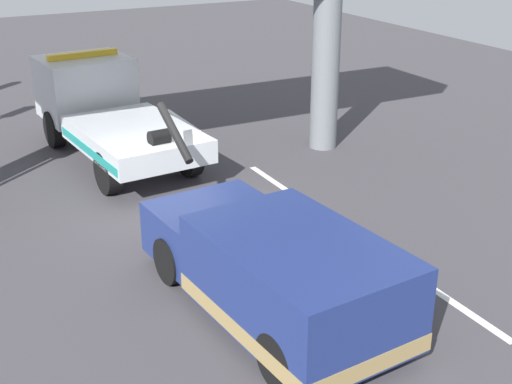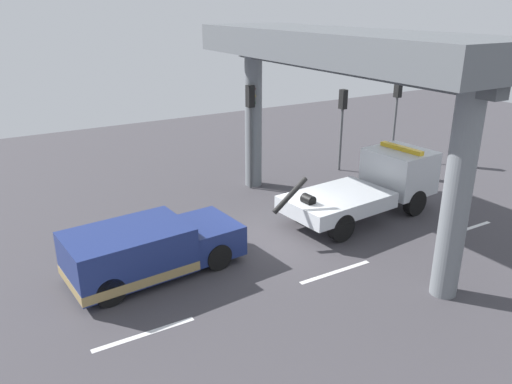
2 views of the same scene
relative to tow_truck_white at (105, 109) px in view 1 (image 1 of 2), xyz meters
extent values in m
cube|color=#423F44|center=(-4.12, -0.07, -1.25)|extent=(60.00, 40.00, 0.10)
cube|color=silver|center=(-10.12, -2.87, -1.20)|extent=(2.60, 0.16, 0.01)
cube|color=silver|center=(-4.12, -2.87, -1.20)|extent=(2.60, 0.16, 0.01)
cube|color=silver|center=(1.88, -2.87, -1.20)|extent=(2.60, 0.16, 0.01)
cube|color=silver|center=(-1.92, -0.16, -0.28)|extent=(4.02, 2.71, 0.55)
cube|color=silver|center=(1.39, 0.11, 0.27)|extent=(2.23, 2.46, 1.65)
cube|color=black|center=(2.01, 0.16, 0.64)|extent=(0.24, 2.21, 0.66)
cube|color=teal|center=(-2.02, 1.04, -0.36)|extent=(3.64, 0.32, 0.20)
cylinder|color=black|center=(-4.11, -0.34, 0.46)|extent=(1.42, 0.30, 1.07)
cylinder|color=black|center=(-3.30, -0.27, 0.12)|extent=(0.40, 0.48, 0.36)
cube|color=yellow|center=(1.39, 0.11, 1.18)|extent=(0.40, 1.93, 0.16)
cylinder|color=black|center=(1.11, 1.13, -0.70)|extent=(1.02, 0.40, 1.00)
cylinder|color=black|center=(1.28, -0.94, -0.70)|extent=(1.02, 0.40, 1.00)
cylinder|color=black|center=(-2.77, 0.81, -0.70)|extent=(1.02, 0.40, 1.00)
cylinder|color=black|center=(-2.60, -1.26, -0.70)|extent=(1.02, 0.40, 1.00)
cube|color=navy|center=(-9.60, -0.12, -0.30)|extent=(3.63, 2.48, 1.35)
cube|color=navy|center=(-7.02, 0.09, -0.50)|extent=(1.90, 2.25, 0.95)
cube|color=black|center=(-7.86, 0.03, 0.00)|extent=(0.22, 1.93, 0.59)
cube|color=#9E8451|center=(-9.60, -0.12, -0.79)|extent=(3.65, 2.49, 0.28)
cylinder|color=black|center=(-7.25, 1.04, -0.78)|extent=(0.86, 0.35, 0.84)
cylinder|color=black|center=(-7.09, -0.87, -0.78)|extent=(0.86, 0.35, 0.84)
cylinder|color=black|center=(-10.63, 0.76, -0.78)|extent=(0.86, 0.35, 0.84)
cylinder|color=black|center=(-10.47, -1.15, -0.78)|extent=(0.86, 0.35, 0.84)
cylinder|color=slate|center=(-2.28, -5.32, 1.74)|extent=(0.73, 0.73, 5.89)
camera|label=1|loc=(-17.46, 4.73, 4.99)|focal=48.97mm
camera|label=2|loc=(-13.04, -13.16, 6.44)|focal=35.26mm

